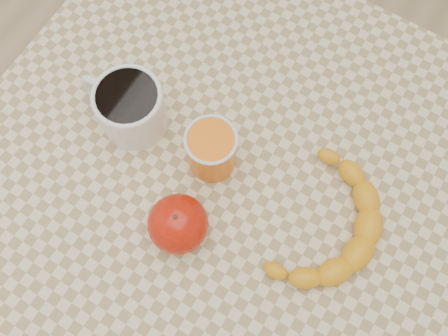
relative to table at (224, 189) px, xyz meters
The scene contains 6 objects.
ground 0.66m from the table, ahead, with size 3.00×3.00×0.00m, color tan.
table is the anchor object (origin of this frame).
coffee_mug 0.21m from the table, behind, with size 0.15×0.10×0.09m.
orange_juice_glass 0.13m from the table, 165.75° to the left, with size 0.08×0.08×0.09m.
apple 0.17m from the table, 94.28° to the right, with size 0.10×0.10×0.08m.
banana 0.20m from the table, ahead, with size 0.20×0.27×0.04m, color orange, non-canonical shape.
Camera 1 is at (0.13, -0.21, 1.47)m, focal length 40.00 mm.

